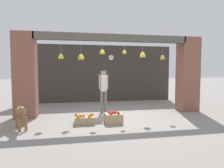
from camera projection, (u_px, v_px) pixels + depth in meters
The scene contains 11 objects.
ground_plane at pixel (115, 115), 6.95m from camera, with size 60.00×60.00×0.00m, color gray.
shop_back_wall at pixel (102, 74), 9.98m from camera, with size 7.21×0.12×2.81m, color #38332D.
shop_pillar_left at pixel (25, 75), 6.58m from camera, with size 0.70×0.60×2.81m, color brown.
shop_pillar_right at pixel (188, 75), 7.71m from camera, with size 0.70×0.60×2.81m, color brown.
storefront_awning at pixel (114, 39), 6.88m from camera, with size 5.31×0.26×0.90m.
dog at pixel (21, 113), 5.27m from camera, with size 0.49×0.90×0.67m.
shopkeeper at pixel (104, 87), 7.28m from camera, with size 0.34×0.28×1.64m.
fruit_crate_oranges at pixel (85, 120), 5.85m from camera, with size 0.60×0.33×0.29m.
fruit_crate_apples at pixel (114, 118), 5.95m from camera, with size 0.50×0.42×0.37m.
water_bottle at pixel (76, 118), 6.17m from camera, with size 0.08×0.08×0.23m.
wall_clock at pixel (111, 58), 9.94m from camera, with size 0.28×0.03×0.28m.
Camera 1 is at (-1.40, -6.71, 1.58)m, focal length 32.00 mm.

